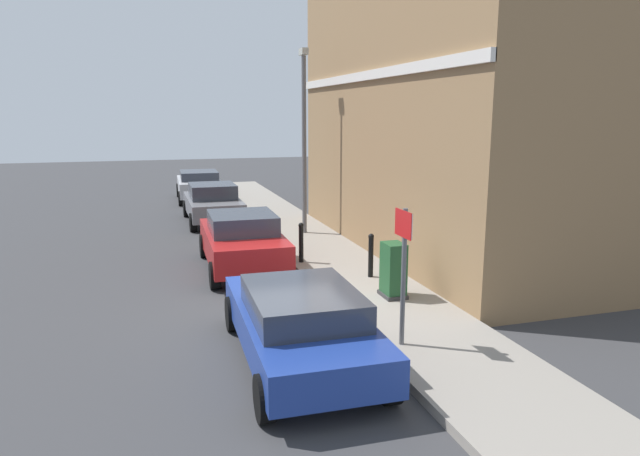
{
  "coord_description": "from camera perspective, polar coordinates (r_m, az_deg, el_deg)",
  "views": [
    {
      "loc": [
        -2.55,
        -10.71,
        3.94
      ],
      "look_at": [
        1.37,
        2.23,
        1.2
      ],
      "focal_mm": 31.93,
      "sensor_mm": 36.0,
      "label": 1
    }
  ],
  "objects": [
    {
      "name": "lamppost",
      "position": [
        18.0,
        -1.61,
        9.42
      ],
      "size": [
        0.2,
        0.44,
        5.72
      ],
      "color": "#59595B",
      "rests_on": "sidewalk"
    },
    {
      "name": "corner_building",
      "position": [
        17.13,
        14.9,
        11.18
      ],
      "size": [
        6.48,
        11.79,
        7.94
      ],
      "color": "olive",
      "rests_on": "ground"
    },
    {
      "name": "bollard_near_cabinet",
      "position": [
        13.36,
        5.12,
        -2.6
      ],
      "size": [
        0.14,
        0.14,
        1.04
      ],
      "color": "black",
      "rests_on": "sidewalk"
    },
    {
      "name": "car_silver",
      "position": [
        26.64,
        -12.02,
        4.29
      ],
      "size": [
        2.06,
        3.98,
        1.36
      ],
      "rotation": [
        0.0,
        0.0,
        1.55
      ],
      "color": "#B7B7BC",
      "rests_on": "ground"
    },
    {
      "name": "car_blue",
      "position": [
        9.13,
        -2.01,
        -9.37
      ],
      "size": [
        2.02,
        4.42,
        1.29
      ],
      "rotation": [
        0.0,
        0.0,
        1.55
      ],
      "color": "navy",
      "rests_on": "ground"
    },
    {
      "name": "bollard_far_kerb",
      "position": [
        14.63,
        -1.91,
        -1.32
      ],
      "size": [
        0.14,
        0.14,
        1.04
      ],
      "color": "black",
      "rests_on": "sidewalk"
    },
    {
      "name": "ground",
      "position": [
        11.69,
        -3.29,
        -8.25
      ],
      "size": [
        80.0,
        80.0,
        0.0
      ],
      "primitive_type": "plane",
      "color": "#38383A"
    },
    {
      "name": "car_red",
      "position": [
        14.6,
        -7.78,
        -1.24
      ],
      "size": [
        2.0,
        4.17,
        1.47
      ],
      "rotation": [
        0.0,
        0.0,
        1.55
      ],
      "color": "maroon",
      "rests_on": "ground"
    },
    {
      "name": "street_sign",
      "position": [
        9.31,
        8.37,
        -2.83
      ],
      "size": [
        0.08,
        0.6,
        2.3
      ],
      "color": "#59595B",
      "rests_on": "sidewalk"
    },
    {
      "name": "utility_cabinet",
      "position": [
        12.0,
        7.35,
        -4.4
      ],
      "size": [
        0.46,
        0.61,
        1.15
      ],
      "color": "#1E4C28",
      "rests_on": "sidewalk"
    },
    {
      "name": "sidewalk",
      "position": [
        17.76,
        -1.47,
        -1.12
      ],
      "size": [
        2.33,
        30.0,
        0.15
      ],
      "primitive_type": "cube",
      "color": "gray",
      "rests_on": "ground"
    },
    {
      "name": "car_grey",
      "position": [
        21.09,
        -10.69,
        2.5
      ],
      "size": [
        1.95,
        4.09,
        1.43
      ],
      "rotation": [
        0.0,
        0.0,
        1.58
      ],
      "color": "slate",
      "rests_on": "ground"
    }
  ]
}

